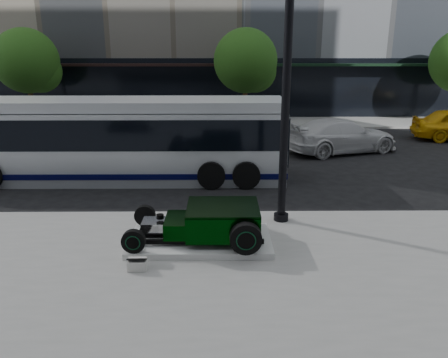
{
  "coord_description": "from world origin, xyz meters",
  "views": [
    {
      "loc": [
        -0.54,
        -13.84,
        4.68
      ],
      "look_at": [
        -0.43,
        -2.33,
        1.2
      ],
      "focal_mm": 35.0,
      "sensor_mm": 36.0,
      "label": 1
    }
  ],
  "objects_px": {
    "lamppost": "(286,97)",
    "transit_bus": "(119,139)",
    "hot_rod": "(214,221)",
    "white_sedan": "(341,136)"
  },
  "relations": [
    {
      "from": "lamppost",
      "to": "transit_bus",
      "type": "height_order",
      "value": "lamppost"
    },
    {
      "from": "hot_rod",
      "to": "lamppost",
      "type": "height_order",
      "value": "lamppost"
    },
    {
      "from": "white_sedan",
      "to": "transit_bus",
      "type": "bearing_deg",
      "value": 94.95
    },
    {
      "from": "lamppost",
      "to": "hot_rod",
      "type": "bearing_deg",
      "value": -141.14
    },
    {
      "from": "hot_rod",
      "to": "white_sedan",
      "type": "bearing_deg",
      "value": 60.27
    },
    {
      "from": "white_sedan",
      "to": "hot_rod",
      "type": "bearing_deg",
      "value": 131.14
    },
    {
      "from": "lamppost",
      "to": "white_sedan",
      "type": "relative_size",
      "value": 1.36
    },
    {
      "from": "hot_rod",
      "to": "transit_bus",
      "type": "bearing_deg",
      "value": 120.77
    },
    {
      "from": "hot_rod",
      "to": "transit_bus",
      "type": "distance_m",
      "value": 6.95
    },
    {
      "from": "transit_bus",
      "to": "white_sedan",
      "type": "distance_m",
      "value": 10.2
    }
  ]
}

